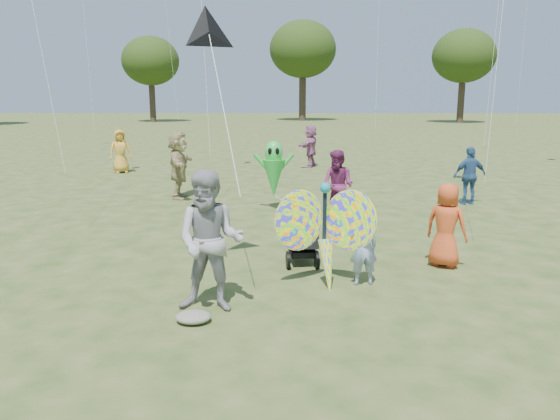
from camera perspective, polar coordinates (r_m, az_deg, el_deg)
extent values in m
plane|color=#51592B|center=(7.35, 1.52, -10.88)|extent=(160.00, 160.00, 0.00)
imported|color=#92A2CE|center=(8.36, 8.73, -3.84)|extent=(0.47, 0.35, 1.19)
imported|color=#9D9BA1|center=(7.27, -7.30, -3.29)|extent=(1.01, 0.83, 1.91)
ellipsoid|color=gray|center=(7.18, -9.04, -10.98)|extent=(0.46, 0.37, 0.15)
imported|color=#D44D21|center=(9.55, 16.98, -1.52)|extent=(0.83, 0.78, 1.43)
imported|color=#305586|center=(15.22, 19.22, 3.40)|extent=(0.94, 0.50, 1.52)
imported|color=tan|center=(15.46, -10.54, 4.65)|extent=(0.62, 1.76, 1.87)
imported|color=#702554|center=(12.56, 6.07, 2.55)|extent=(1.00, 0.97, 1.62)
imported|color=gold|center=(21.11, -16.34, 5.91)|extent=(0.92, 0.79, 1.60)
imported|color=#AE6396|center=(21.92, 3.21, 6.68)|extent=(1.07, 1.63, 1.68)
cube|color=black|center=(9.36, 2.30, -2.28)|extent=(0.55, 0.91, 0.71)
cube|color=black|center=(9.45, 2.28, -4.22)|extent=(0.49, 0.73, 0.10)
ellipsoid|color=black|center=(9.53, 2.26, 0.01)|extent=(0.51, 0.45, 0.33)
cylinder|color=black|center=(9.13, 0.84, -5.26)|extent=(0.08, 0.30, 0.30)
cylinder|color=black|center=(9.15, 3.86, -5.25)|extent=(0.08, 0.30, 0.30)
cylinder|color=black|center=(9.91, 2.19, -4.11)|extent=(0.07, 0.22, 0.22)
cylinder|color=black|center=(8.80, 2.42, -0.34)|extent=(0.44, 0.08, 0.03)
cube|color=#9B6F4B|center=(9.22, 2.33, 0.11)|extent=(0.37, 0.32, 0.26)
ellipsoid|color=red|center=(8.15, 2.02, -1.13)|extent=(0.98, 0.71, 1.24)
ellipsoid|color=red|center=(8.21, 7.33, -1.13)|extent=(0.98, 0.71, 1.24)
cylinder|color=black|center=(8.20, 4.67, -1.44)|extent=(0.06, 0.06, 1.00)
cone|color=red|center=(8.22, 5.03, -6.18)|extent=(0.36, 0.49, 0.93)
sphere|color=teal|center=(8.07, 4.75, 2.33)|extent=(0.16, 0.16, 0.16)
cone|color=black|center=(8.39, -7.46, 17.94)|extent=(0.89, 0.62, 0.81)
cylinder|color=silver|center=(7.71, -5.90, 10.30)|extent=(0.54, 1.24, 2.21)
cone|color=green|center=(13.65, -0.66, 3.32)|extent=(0.56, 0.56, 0.95)
ellipsoid|color=green|center=(13.57, -0.66, 6.03)|extent=(0.44, 0.39, 0.57)
ellipsoid|color=black|center=(13.39, -1.06, 6.16)|extent=(0.10, 0.05, 0.17)
ellipsoid|color=black|center=(13.38, -0.29, 6.16)|extent=(0.10, 0.05, 0.17)
cylinder|color=green|center=(13.60, -1.93, 4.98)|extent=(0.43, 0.10, 0.49)
cylinder|color=green|center=(13.59, 0.61, 4.98)|extent=(0.43, 0.10, 0.49)
cylinder|color=silver|center=(13.56, 0.60, 0.68)|extent=(0.61, 0.41, 0.41)
cylinder|color=#3A2D21|center=(60.39, -13.17, 10.75)|extent=(0.63, 0.63, 3.78)
ellipsoid|color=#2B4214|center=(60.48, -13.38, 14.93)|extent=(5.94, 5.94, 5.05)
cylinder|color=#3A2D21|center=(61.81, 2.36, 11.46)|extent=(0.77, 0.77, 4.62)
ellipsoid|color=#2B4214|center=(62.00, 2.40, 16.45)|extent=(7.26, 7.26, 6.17)
cylinder|color=#3A2D21|center=(59.61, 18.37, 10.55)|extent=(0.66, 0.67, 3.99)
ellipsoid|color=#2B4214|center=(59.73, 18.67, 15.01)|extent=(6.27, 6.27, 5.33)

